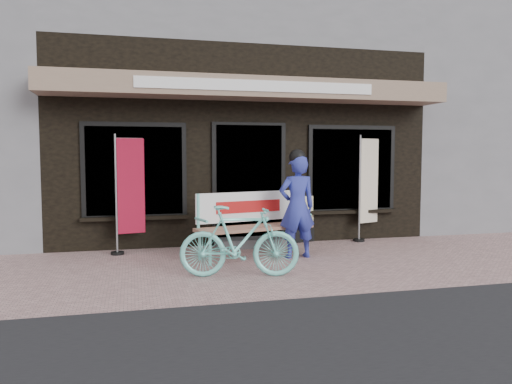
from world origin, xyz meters
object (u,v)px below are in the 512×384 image
object	(u,v)px
person	(297,205)
nobori_red	(128,192)
bench	(252,219)
nobori_cream	(367,186)
menu_stand	(303,216)
bicycle	(239,241)

from	to	relation	value
person	nobori_red	xyz separation A→B (m)	(-2.58, 0.97, 0.17)
bench	nobori_cream	xyz separation A→B (m)	(2.46, 0.92, 0.42)
person	menu_stand	bearing A→B (deg)	64.63
bench	menu_stand	bearing A→B (deg)	26.90
person	nobori_red	size ratio (longest dim) A/B	0.87
bicycle	nobori_red	size ratio (longest dim) A/B	0.81
person	bicycle	bearing A→B (deg)	-140.48
bench	bicycle	bearing A→B (deg)	-123.77
bench	bicycle	size ratio (longest dim) A/B	1.23
person	nobori_cream	world-z (taller)	nobori_cream
person	nobori_red	distance (m)	2.76
nobori_red	menu_stand	bearing A→B (deg)	-7.28
nobori_red	menu_stand	size ratio (longest dim) A/B	2.09
person	nobori_cream	xyz separation A→B (m)	(1.79, 1.17, 0.18)
nobori_red	nobori_cream	size ratio (longest dim) A/B	0.99
nobori_cream	menu_stand	distance (m)	1.35
nobori_red	nobori_cream	world-z (taller)	nobori_cream
bench	menu_stand	world-z (taller)	bench
bench	nobori_cream	distance (m)	2.66
person	nobori_red	world-z (taller)	nobori_red
bicycle	nobori_cream	world-z (taller)	nobori_cream
nobori_cream	bicycle	bearing A→B (deg)	-162.91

